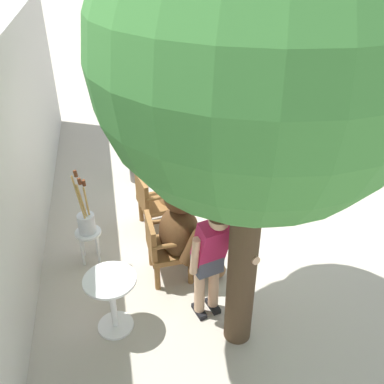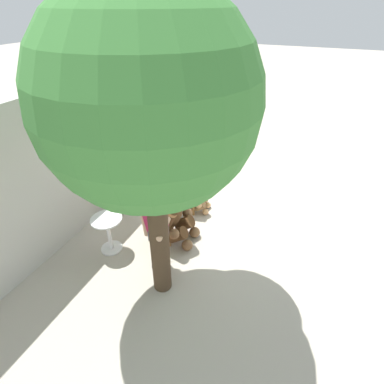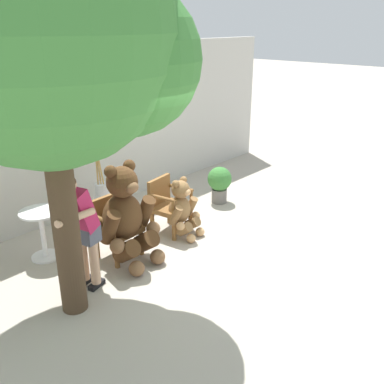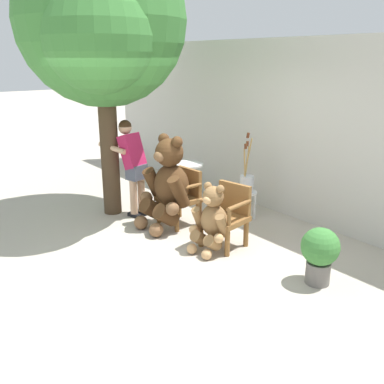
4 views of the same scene
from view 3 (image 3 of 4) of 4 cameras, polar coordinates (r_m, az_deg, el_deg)
ground_plane at (r=6.14m, az=-1.71°, el=-8.76°), size 60.00×60.00×0.00m
back_wall at (r=7.38m, az=-15.54°, el=7.50°), size 10.00×0.16×2.80m
wooden_chair_left at (r=6.10m, az=-10.23°, el=-4.41°), size 0.58×0.54×0.86m
wooden_chair_right at (r=6.72m, az=-3.22°, el=-1.55°), size 0.64×0.61×0.86m
teddy_bear_large at (r=5.82m, az=-8.76°, el=-3.07°), size 0.86×0.82×1.43m
teddy_bear_small at (r=6.55m, az=-1.31°, el=-2.19°), size 0.58×0.57×0.94m
person_visitor at (r=5.22m, az=-14.72°, el=-3.88°), size 0.71×0.60×1.56m
white_stool at (r=7.10m, az=-11.73°, el=-1.62°), size 0.34×0.34×0.46m
brush_bucket at (r=6.99m, az=-11.92°, el=0.49°), size 0.22×0.22×0.94m
round_side_table at (r=6.29m, az=-19.34°, el=-4.68°), size 0.56×0.56×0.72m
patio_tree at (r=4.37m, az=-17.46°, el=18.84°), size 2.67×2.55×4.30m
potted_plant at (r=7.81m, az=3.69°, el=1.33°), size 0.44×0.44×0.68m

